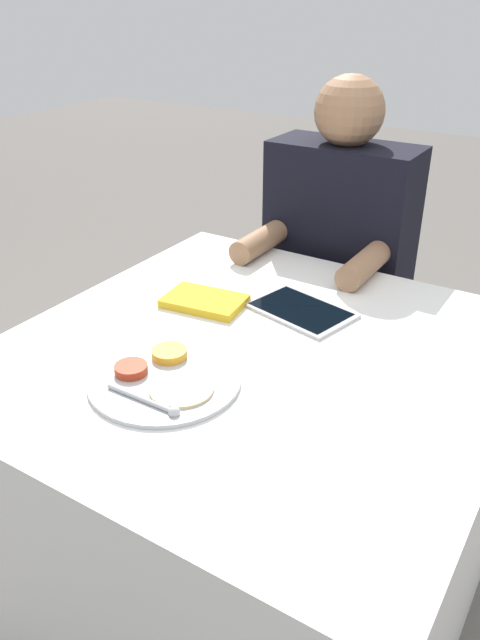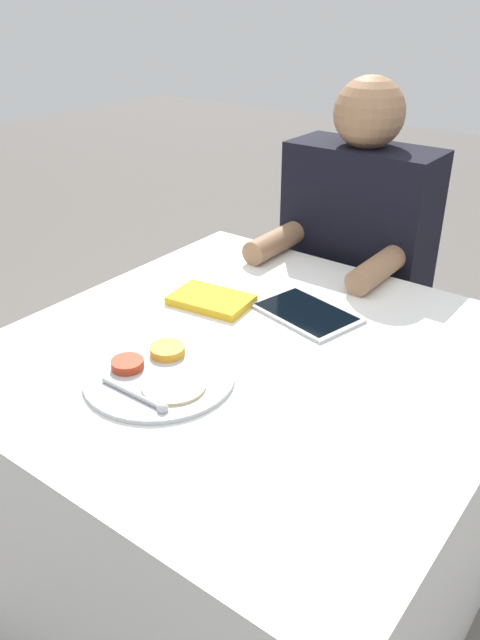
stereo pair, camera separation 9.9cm
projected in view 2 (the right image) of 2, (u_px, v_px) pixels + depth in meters
name	position (u px, v px, depth m)	size (l,w,h in m)	color
ground_plane	(252.00, 575.00, 1.69)	(12.00, 12.00, 0.00)	#605B56
dining_table	(254.00, 475.00, 1.52)	(1.05, 1.07, 0.71)	silver
thali_tray	(159.00, 375.00, 1.25)	(0.31, 0.31, 0.03)	#B7BABF
red_notebook	(211.00, 300.00, 1.55)	(0.21, 0.15, 0.02)	silver
tablet_device	(307.00, 313.00, 1.50)	(0.27, 0.21, 0.01)	#B7B7BC
person_diner	(352.00, 291.00, 1.97)	(0.44, 0.43, 1.20)	black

